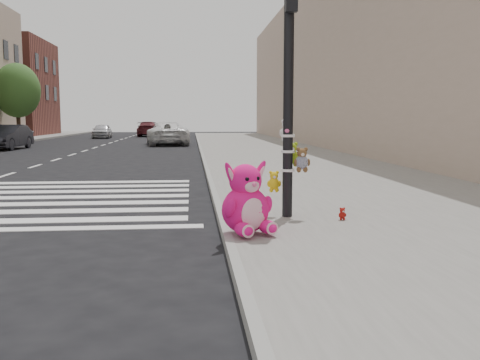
{
  "coord_description": "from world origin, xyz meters",
  "views": [
    {
      "loc": [
        1.07,
        -6.59,
        1.72
      ],
      "look_at": [
        1.83,
        1.71,
        0.75
      ],
      "focal_mm": 40.0,
      "sensor_mm": 36.0,
      "label": 1
    }
  ],
  "objects": [
    {
      "name": "signal_pole",
      "position": [
        2.62,
        1.81,
        1.81
      ],
      "size": [
        0.67,
        0.49,
        4.0
      ],
      "color": "black",
      "rests_on": "sidewalk_near"
    },
    {
      "name": "car_dark_far",
      "position": [
        -8.95,
        23.73,
        0.68
      ],
      "size": [
        1.69,
        4.19,
        1.35
      ],
      "primitive_type": "imported",
      "rotation": [
        0.0,
        0.0,
        -0.06
      ],
      "color": "black",
      "rests_on": "ground"
    },
    {
      "name": "bld_near",
      "position": [
        10.5,
        20.0,
        5.0
      ],
      "size": [
        5.0,
        60.0,
        10.0
      ],
      "primitive_type": "cube",
      "color": "tan",
      "rests_on": "ground"
    },
    {
      "name": "curb_edge",
      "position": [
        1.55,
        10.0,
        0.07
      ],
      "size": [
        0.12,
        80.0,
        0.15
      ],
      "primitive_type": "cube",
      "color": "gray",
      "rests_on": "ground"
    },
    {
      "name": "ground",
      "position": [
        0.0,
        0.0,
        0.0
      ],
      "size": [
        120.0,
        120.0,
        0.0
      ],
      "primitive_type": "plane",
      "color": "black",
      "rests_on": "ground"
    },
    {
      "name": "red_teddy",
      "position": [
        3.4,
        1.42,
        0.24
      ],
      "size": [
        0.15,
        0.12,
        0.2
      ],
      "primitive_type": null,
      "rotation": [
        0.0,
        0.0,
        0.18
      ],
      "color": "#9F150F",
      "rests_on": "sidewalk_near"
    },
    {
      "name": "car_white_near",
      "position": [
        -0.47,
        27.99,
        0.73
      ],
      "size": [
        3.04,
        5.51,
        1.46
      ],
      "primitive_type": "imported",
      "rotation": [
        0.0,
        0.0,
        3.26
      ],
      "color": "silver",
      "rests_on": "ground"
    },
    {
      "name": "car_silver_deep",
      "position": [
        -6.5,
        39.96,
        0.62
      ],
      "size": [
        1.65,
        3.71,
        1.24
      ],
      "primitive_type": "imported",
      "rotation": [
        0.0,
        0.0,
        0.05
      ],
      "color": "silver",
      "rests_on": "ground"
    },
    {
      "name": "sidewalk_near",
      "position": [
        5.0,
        10.0,
        0.07
      ],
      "size": [
        7.0,
        80.0,
        0.14
      ],
      "primitive_type": "cube",
      "color": "slate",
      "rests_on": "ground"
    },
    {
      "name": "tree_far_c",
      "position": [
        -11.2,
        33.0,
        3.65
      ],
      "size": [
        3.2,
        3.2,
        5.44
      ],
      "color": "#382619",
      "rests_on": "sidewalk_far"
    },
    {
      "name": "car_maroon_near",
      "position": [
        -2.97,
        44.32,
        0.69
      ],
      "size": [
        2.1,
        4.81,
        1.38
      ],
      "primitive_type": "imported",
      "rotation": [
        0.0,
        0.0,
        3.18
      ],
      "color": "#50161C",
      "rests_on": "ground"
    },
    {
      "name": "pink_bunny",
      "position": [
        1.81,
        0.57,
        0.56
      ],
      "size": [
        0.86,
        0.92,
        1.02
      ],
      "rotation": [
        0.0,
        0.0,
        0.41
      ],
      "color": "#FF1583",
      "rests_on": "sidewalk_near"
    },
    {
      "name": "bld_far_e",
      "position": [
        -15.5,
        46.0,
        4.5
      ],
      "size": [
        6.0,
        10.0,
        9.0
      ],
      "primitive_type": "cube",
      "color": "brown",
      "rests_on": "ground"
    }
  ]
}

